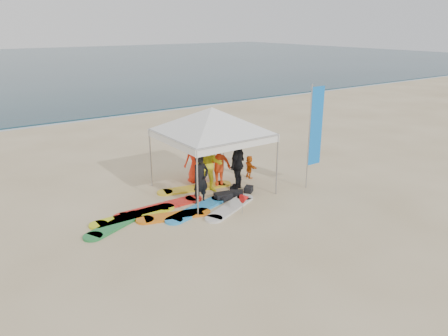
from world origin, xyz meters
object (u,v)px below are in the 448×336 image
at_px(person_yellow, 209,165).
at_px(feather_flag, 315,128).
at_px(canopy_tent, 212,108).
at_px(marker_pennant, 245,198).
at_px(surfboard_spread, 174,209).
at_px(person_black_b, 237,164).
at_px(person_seated, 249,167).
at_px(person_black_a, 201,179).
at_px(person_orange_a, 218,164).
at_px(person_orange_b, 196,157).

relative_size(person_yellow, feather_flag, 0.53).
relative_size(person_yellow, canopy_tent, 0.44).
height_order(marker_pennant, surfboard_spread, marker_pennant).
height_order(person_black_b, person_seated, person_black_b).
relative_size(person_black_a, person_black_b, 0.91).
bearing_deg(person_black_a, marker_pennant, -71.68).
distance_m(person_black_b, marker_pennant, 2.12).
bearing_deg(person_yellow, person_black_a, -102.27).
bearing_deg(person_orange_a, canopy_tent, 31.31).
relative_size(person_black_b, feather_flag, 0.50).
height_order(person_black_a, person_orange_a, person_orange_a).
height_order(person_black_a, marker_pennant, person_black_a).
relative_size(person_orange_a, feather_flag, 0.46).
relative_size(person_black_a, marker_pennant, 2.63).
distance_m(person_black_b, person_orange_b, 1.69).
height_order(person_orange_b, feather_flag, feather_flag).
bearing_deg(marker_pennant, canopy_tent, 83.71).
bearing_deg(person_seated, surfboard_spread, 116.89).
bearing_deg(person_black_b, person_yellow, -51.72).
bearing_deg(feather_flag, person_yellow, 153.00).
distance_m(person_orange_a, marker_pennant, 2.51).
height_order(person_yellow, person_black_b, person_yellow).
xyz_separation_m(person_seated, surfboard_spread, (-3.81, -1.01, -0.40)).
bearing_deg(person_orange_b, person_orange_a, 106.14).
relative_size(person_orange_a, canopy_tent, 0.38).
distance_m(feather_flag, surfboard_spread, 5.59).
height_order(person_black_a, surfboard_spread, person_black_a).
height_order(person_orange_a, surfboard_spread, person_orange_a).
height_order(person_yellow, feather_flag, feather_flag).
distance_m(person_yellow, surfboard_spread, 2.10).
bearing_deg(person_seated, feather_flag, -136.24).
relative_size(person_orange_b, feather_flag, 0.51).
height_order(person_black_b, canopy_tent, canopy_tent).
relative_size(person_orange_a, person_seated, 1.95).
distance_m(person_black_a, canopy_tent, 2.44).
distance_m(person_black_a, marker_pennant, 1.62).
bearing_deg(person_orange_b, person_black_b, 111.18).
xyz_separation_m(person_seated, feather_flag, (1.25, -2.03, 1.73)).
xyz_separation_m(person_yellow, canopy_tent, (0.19, 0.06, 1.95)).
relative_size(person_seated, canopy_tent, 0.19).
bearing_deg(person_seated, person_orange_a, 105.07).
relative_size(person_black_a, surfboard_spread, 0.31).
relative_size(person_yellow, marker_pennant, 3.06).
bearing_deg(person_orange_a, feather_flag, 147.53).
xyz_separation_m(person_black_a, person_yellow, (0.79, 0.75, 0.14)).
xyz_separation_m(canopy_tent, feather_flag, (3.12, -1.74, -0.76)).
bearing_deg(surfboard_spread, feather_flag, -11.36).
distance_m(person_black_a, person_seated, 3.07).
distance_m(person_yellow, feather_flag, 3.90).
relative_size(person_black_a, canopy_tent, 0.38).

